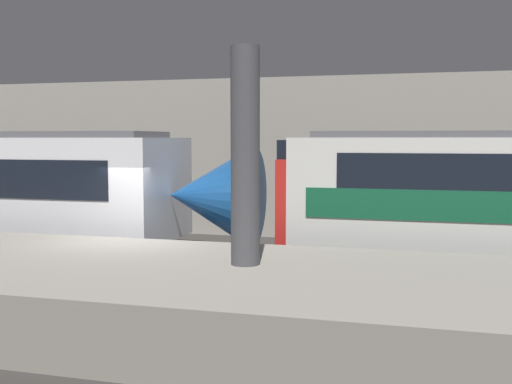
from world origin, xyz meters
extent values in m
plane|color=#33302D|center=(0.00, 0.00, 0.00)|extent=(120.00, 120.00, 0.00)
cube|color=gray|center=(0.00, -2.36, 0.52)|extent=(40.00, 4.72, 1.05)
cube|color=#9E998E|center=(0.00, 7.08, 2.54)|extent=(50.00, 0.15, 5.09)
cylinder|color=#47474C|center=(3.07, -1.95, 2.86)|extent=(0.49, 0.49, 3.62)
cone|color=#195199|center=(0.94, 2.42, 1.75)|extent=(2.20, 2.48, 2.48)
sphere|color=#F2EFCC|center=(1.89, 2.42, 1.35)|extent=(0.20, 0.20, 0.20)
cube|color=red|center=(3.03, 2.42, 1.67)|extent=(0.25, 2.98, 2.09)
cube|color=black|center=(3.03, 2.42, 2.71)|extent=(0.25, 2.68, 0.84)
sphere|color=#EA4C42|center=(2.87, 1.73, 1.30)|extent=(0.18, 0.18, 0.18)
sphere|color=#EA4C42|center=(2.87, 3.10, 1.30)|extent=(0.18, 0.18, 0.18)
camera|label=1|loc=(5.81, -11.50, 3.16)|focal=42.00mm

